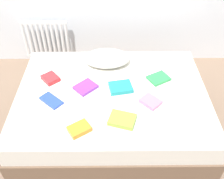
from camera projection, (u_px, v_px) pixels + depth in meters
name	position (u px, v px, depth m)	size (l,w,h in m)	color
ground_plane	(112.00, 123.00, 2.99)	(8.00, 8.00, 0.00)	#7F6651
bed	(112.00, 108.00, 2.83)	(2.00, 1.50, 0.50)	brown
radiator	(46.00, 40.00, 3.61)	(0.63, 0.04, 0.56)	white
pillow	(107.00, 58.00, 2.97)	(0.53, 0.35, 0.15)	white
textbook_lime	(122.00, 120.00, 2.34)	(0.23, 0.18, 0.04)	#8CC638
textbook_blue	(51.00, 101.00, 2.54)	(0.24, 0.12, 0.02)	#2847B7
textbook_orange	(79.00, 129.00, 2.26)	(0.18, 0.14, 0.05)	orange
textbook_purple	(86.00, 87.00, 2.68)	(0.21, 0.18, 0.03)	purple
textbook_white	(185.00, 114.00, 2.39)	(0.20, 0.19, 0.05)	white
textbook_pink	(150.00, 102.00, 2.52)	(0.18, 0.15, 0.04)	pink
textbook_teal	(121.00, 87.00, 2.67)	(0.23, 0.18, 0.04)	teal
textbook_red	(50.00, 78.00, 2.78)	(0.17, 0.15, 0.05)	red
textbook_green	(159.00, 78.00, 2.79)	(0.22, 0.17, 0.03)	green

